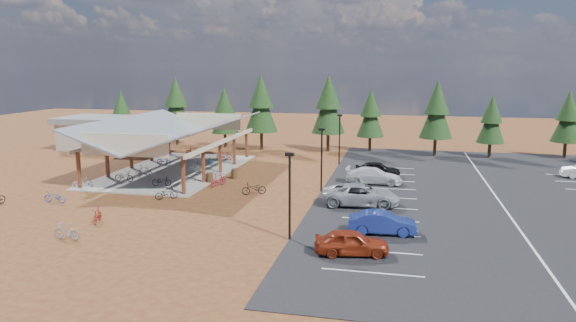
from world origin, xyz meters
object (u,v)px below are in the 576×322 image
(bike_0, at_px, (124,176))
(bike_13, at_px, (67,231))
(car_2, at_px, (361,195))
(trash_bin_0, at_px, (210,178))
(lamp_post_2, at_px, (340,136))
(car_4, at_px, (377,169))
(bike_16, at_px, (254,188))
(car_0, at_px, (352,242))
(bike_11, at_px, (97,215))
(bike_5, at_px, (196,169))
(bike_12, at_px, (166,194))
(car_1, at_px, (383,223))
(bike_6, at_px, (205,161))
(lamp_post_1, at_px, (322,155))
(bike_10, at_px, (55,197))
(bike_pavilion, at_px, (174,132))
(bike_4, at_px, (162,181))
(outbuilding, at_px, (107,132))
(bike_3, at_px, (193,151))
(bike_2, at_px, (164,161))
(car_3, at_px, (374,176))
(bike_9, at_px, (82,183))
(bike_15, at_px, (218,180))
(lamp_post_0, at_px, (290,190))
(bike_7, at_px, (225,156))
(trash_bin_1, at_px, (235,174))
(bike_1, at_px, (144,172))

(bike_0, xyz_separation_m, bike_13, (4.53, -14.25, -0.04))
(car_2, bearing_deg, trash_bin_0, 66.00)
(lamp_post_2, distance_m, car_4, 7.26)
(bike_16, relative_size, car_0, 0.48)
(bike_11, relative_size, car_2, 0.29)
(trash_bin_0, distance_m, bike_5, 4.11)
(bike_11, distance_m, bike_12, 6.64)
(bike_0, bearing_deg, car_1, -109.11)
(lamp_post_2, height_order, bike_6, lamp_post_2)
(lamp_post_1, bearing_deg, bike_10, -157.50)
(bike_pavilion, distance_m, bike_4, 7.44)
(car_2, bearing_deg, outbuilding, 53.55)
(bike_3, bearing_deg, car_4, -104.68)
(bike_0, bearing_deg, bike_2, 3.19)
(lamp_post_1, xyz_separation_m, car_2, (3.45, -3.67, -2.16))
(bike_0, xyz_separation_m, bike_4, (3.94, -0.84, -0.03))
(car_3, bearing_deg, bike_5, 89.34)
(bike_10, distance_m, bike_16, 14.79)
(trash_bin_0, relative_size, bike_13, 0.51)
(bike_6, bearing_deg, car_4, -111.19)
(bike_4, distance_m, bike_9, 6.49)
(outbuilding, xyz_separation_m, trash_bin_0, (19.12, -15.14, -1.58))
(outbuilding, distance_m, bike_15, 25.90)
(lamp_post_0, bearing_deg, bike_16, 117.07)
(trash_bin_0, xyz_separation_m, bike_13, (-2.77, -15.70, 0.08))
(bike_2, distance_m, car_4, 21.35)
(bike_3, height_order, car_0, car_0)
(lamp_post_1, relative_size, bike_7, 3.01)
(trash_bin_0, relative_size, trash_bin_1, 1.00)
(lamp_post_1, xyz_separation_m, bike_13, (-12.66, -14.84, -2.45))
(trash_bin_0, height_order, car_0, car_0)
(bike_1, bearing_deg, car_1, -107.07)
(trash_bin_1, bearing_deg, bike_16, -57.62)
(bike_6, relative_size, bike_16, 0.89)
(car_2, bearing_deg, bike_12, 90.12)
(bike_12, bearing_deg, bike_pavilion, -12.45)
(car_2, distance_m, car_3, 7.31)
(lamp_post_0, bearing_deg, bike_6, 123.21)
(lamp_post_0, relative_size, bike_9, 3.14)
(lamp_post_2, relative_size, trash_bin_0, 5.71)
(trash_bin_1, bearing_deg, lamp_post_2, 46.94)
(bike_5, bearing_deg, bike_6, 26.29)
(lamp_post_1, distance_m, car_4, 8.03)
(bike_2, distance_m, bike_15, 11.05)
(bike_0, bearing_deg, lamp_post_1, -84.76)
(bike_10, xyz_separation_m, bike_13, (6.06, -7.09, 0.06))
(car_4, bearing_deg, bike_12, 121.41)
(bike_7, bearing_deg, car_0, -163.07)
(bike_13, relative_size, car_2, 0.31)
(bike_11, relative_size, car_3, 0.34)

